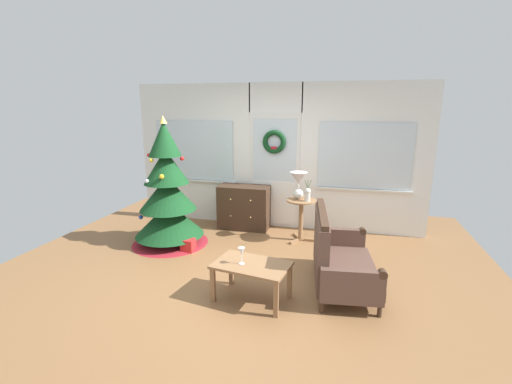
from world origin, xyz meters
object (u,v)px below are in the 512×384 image
Objects in this scene: christmas_tree at (168,199)px; dresser_cabinet at (244,207)px; wine_glass at (242,252)px; side_table at (301,212)px; coffee_table at (252,269)px; settee_sofa at (337,257)px; table_lamp at (299,182)px; flower_vase at (308,194)px; gift_box at (188,245)px.

dresser_cabinet is at bearing 46.27° from christmas_tree.
christmas_tree is 10.37× the size of wine_glass.
side_table is 0.76× the size of coffee_table.
wine_glass is at bearing -150.14° from settee_sofa.
table_lamp is 2.09m from wine_glass.
settee_sofa is 1.20m from wine_glass.
wine_glass is at bearing -165.14° from coffee_table.
side_table is at bearing 81.29° from coffee_table.
dresser_cabinet is 4.64× the size of wine_glass.
settee_sofa is at bearing -66.04° from side_table.
settee_sofa is at bearing 29.86° from wine_glass.
settee_sofa is 1.49m from flower_vase.
coffee_table is at bearing -101.91° from flower_vase.
side_table is at bearing 28.70° from gift_box.
christmas_tree reaches higher than gift_box.
flower_vase is (0.16, -0.10, -0.17)m from table_lamp.
christmas_tree reaches higher than settee_sofa.
gift_box is at bearing -28.94° from christmas_tree.
dresser_cabinet is 2.43m from coffee_table.
settee_sofa reaches higher than coffee_table.
side_table reaches higher than coffee_table.
flower_vase is at bearing -32.01° from table_lamp.
settee_sofa is (2.64, -0.75, -0.36)m from christmas_tree.
flower_vase is (1.17, -0.41, 0.42)m from dresser_cabinet.
christmas_tree is 0.80m from gift_box.
coffee_table reaches higher than gift_box.
settee_sofa is 1.07m from coffee_table.
christmas_tree is 10.63× the size of gift_box.
settee_sofa reaches higher than side_table.
settee_sofa reaches higher than wine_glass.
wine_glass is at bearing -39.60° from christmas_tree.
settee_sofa reaches higher than dresser_cabinet.
christmas_tree is 1.42× the size of settee_sofa.
wine_glass reaches higher than coffee_table.
christmas_tree is at bearing 140.40° from wine_glass.
wine_glass is 1.02× the size of gift_box.
settee_sofa is 2.29m from gift_box.
table_lamp is at bearing 19.12° from christmas_tree.
side_table is 3.64× the size of gift_box.
dresser_cabinet is at bearing 66.79° from gift_box.
table_lamp is at bearing 30.74° from gift_box.
flower_vase is 2.00m from wine_glass.
christmas_tree is 2.20m from flower_vase.
coffee_table is at bearing -98.71° from side_table.
christmas_tree is 2.20m from coffee_table.
christmas_tree is 2.24× the size of dresser_cabinet.
coffee_table is at bearing 14.86° from wine_glass.
dresser_cabinet is at bearing 160.54° from flower_vase.
dresser_cabinet reaches higher than gift_box.
christmas_tree is at bearing -162.43° from side_table.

